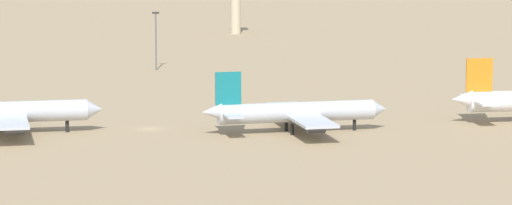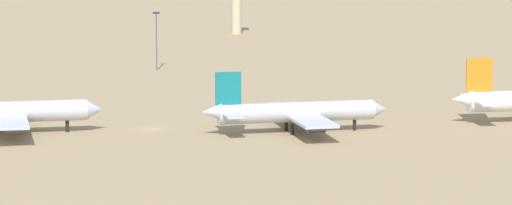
{
  "view_description": "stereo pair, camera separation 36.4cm",
  "coord_description": "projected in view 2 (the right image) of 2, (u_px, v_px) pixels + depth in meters",
  "views": [
    {
      "loc": [
        -16.97,
        -271.95,
        45.54
      ],
      "look_at": [
        19.41,
        -8.49,
        6.0
      ],
      "focal_mm": 100.35,
      "sensor_mm": 36.0,
      "label": 1
    },
    {
      "loc": [
        -16.6,
        -272.0,
        45.54
      ],
      "look_at": [
        19.41,
        -8.49,
        6.0
      ],
      "focal_mm": 100.35,
      "sensor_mm": 36.0,
      "label": 2
    }
  ],
  "objects": [
    {
      "name": "ground",
      "position": [
        150.0,
        129.0,
        275.48
      ],
      "size": [
        4000.0,
        4000.0,
        0.0
      ],
      "primitive_type": "plane",
      "color": "#9E8460"
    },
    {
      "name": "parked_jet_teal_3",
      "position": [
        295.0,
        112.0,
        270.53
      ],
      "size": [
        36.33,
        30.68,
        11.99
      ],
      "rotation": [
        0.0,
        0.0,
        0.09
      ],
      "color": "silver",
      "rests_on": "ground"
    },
    {
      "name": "parked_jet_white_2",
      "position": [
        0.0,
        112.0,
        268.78
      ],
      "size": [
        38.47,
        32.4,
        12.7
      ],
      "rotation": [
        0.0,
        0.0,
        0.07
      ],
      "color": "silver",
      "rests_on": "ground"
    },
    {
      "name": "light_pole_mid",
      "position": [
        156.0,
        36.0,
        364.21
      ],
      "size": [
        1.8,
        0.5,
        14.95
      ],
      "color": "#59595E",
      "rests_on": "ground"
    }
  ]
}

